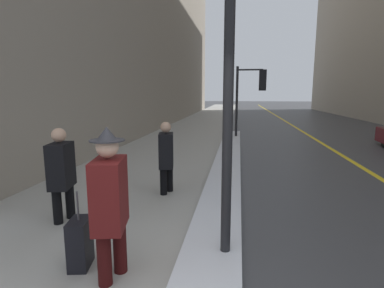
{
  "coord_description": "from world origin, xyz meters",
  "views": [
    {
      "loc": [
        0.52,
        -1.9,
        2.06
      ],
      "look_at": [
        -0.4,
        4.0,
        1.05
      ],
      "focal_mm": 28.0,
      "sensor_mm": 36.0,
      "label": 1
    }
  ],
  "objects_px": {
    "traffic_light_near": "(253,87)",
    "pedestrian_in_fedora": "(110,199)",
    "pedestrian_with_shoulder_bag": "(62,171)",
    "pedestrian_nearside": "(166,154)",
    "rolling_suitcase": "(80,244)"
  },
  "relations": [
    {
      "from": "pedestrian_nearside",
      "to": "traffic_light_near",
      "type": "bearing_deg",
      "value": 153.78
    },
    {
      "from": "pedestrian_in_fedora",
      "to": "pedestrian_with_shoulder_bag",
      "type": "xyz_separation_m",
      "value": [
        -1.42,
        1.35,
        -0.09
      ]
    },
    {
      "from": "pedestrian_with_shoulder_bag",
      "to": "rolling_suitcase",
      "type": "bearing_deg",
      "value": 26.88
    },
    {
      "from": "traffic_light_near",
      "to": "pedestrian_in_fedora",
      "type": "xyz_separation_m",
      "value": [
        -1.96,
        -10.77,
        -1.38
      ]
    },
    {
      "from": "rolling_suitcase",
      "to": "traffic_light_near",
      "type": "bearing_deg",
      "value": 155.6
    },
    {
      "from": "pedestrian_in_fedora",
      "to": "pedestrian_with_shoulder_bag",
      "type": "distance_m",
      "value": 1.96
    },
    {
      "from": "traffic_light_near",
      "to": "pedestrian_in_fedora",
      "type": "relative_size",
      "value": 1.88
    },
    {
      "from": "pedestrian_in_fedora",
      "to": "rolling_suitcase",
      "type": "height_order",
      "value": "pedestrian_in_fedora"
    },
    {
      "from": "pedestrian_in_fedora",
      "to": "rolling_suitcase",
      "type": "xyz_separation_m",
      "value": [
        -0.47,
        0.16,
        -0.64
      ]
    },
    {
      "from": "traffic_light_near",
      "to": "pedestrian_nearside",
      "type": "bearing_deg",
      "value": -106.95
    },
    {
      "from": "traffic_light_near",
      "to": "pedestrian_with_shoulder_bag",
      "type": "xyz_separation_m",
      "value": [
        -3.38,
        -9.42,
        -1.47
      ]
    },
    {
      "from": "pedestrian_with_shoulder_bag",
      "to": "pedestrian_nearside",
      "type": "height_order",
      "value": "pedestrian_with_shoulder_bag"
    },
    {
      "from": "rolling_suitcase",
      "to": "pedestrian_in_fedora",
      "type": "bearing_deg",
      "value": 60.3
    },
    {
      "from": "pedestrian_in_fedora",
      "to": "pedestrian_nearside",
      "type": "relative_size",
      "value": 1.15
    },
    {
      "from": "traffic_light_near",
      "to": "rolling_suitcase",
      "type": "relative_size",
      "value": 3.4
    }
  ]
}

